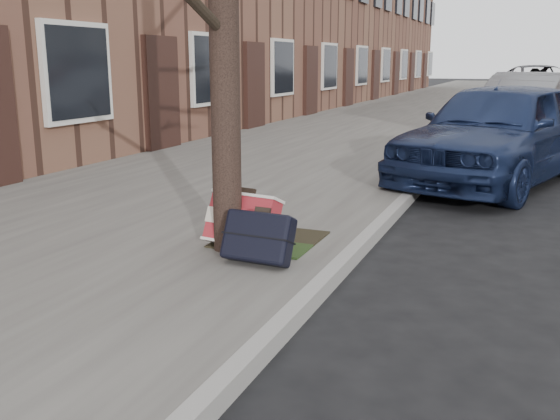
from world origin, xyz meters
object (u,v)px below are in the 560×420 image
at_px(suitcase_navy, 258,237).
at_px(car_near_mid, 526,104).
at_px(car_near_front, 498,132).
at_px(suitcase_red, 242,221).

height_order(suitcase_navy, car_near_mid, car_near_mid).
height_order(car_near_front, car_near_mid, car_near_front).
distance_m(car_near_front, car_near_mid, 6.23).
relative_size(car_near_front, car_near_mid, 0.98).
height_order(suitcase_red, suitcase_navy, suitcase_red).
relative_size(suitcase_red, suitcase_navy, 1.11).
relative_size(suitcase_navy, car_near_front, 0.13).
distance_m(suitcase_navy, car_near_front, 5.05).
bearing_deg(car_near_front, car_near_mid, 105.00).
height_order(suitcase_navy, car_near_front, car_near_front).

